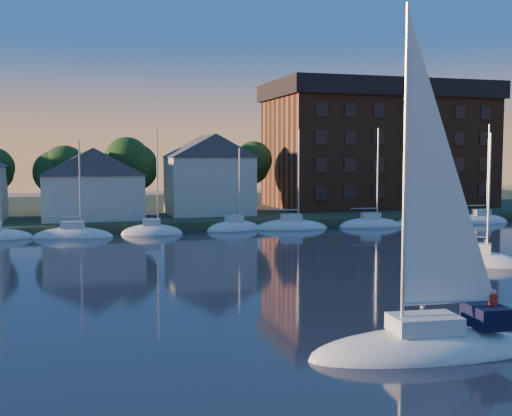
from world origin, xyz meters
name	(u,v)px	position (x,y,z in m)	size (l,w,h in m)	color
ground	(360,412)	(0.00, 0.00, 0.00)	(260.00, 260.00, 0.00)	black
shoreline_land	(131,213)	(0.00, 75.00, 0.00)	(160.00, 50.00, 2.00)	#313921
wooden_dock	(152,231)	(0.00, 52.00, 0.00)	(120.00, 3.00, 1.00)	brown
clubhouse_centre	(92,183)	(-6.00, 57.00, 5.13)	(11.55, 8.40, 8.08)	beige
clubhouse_east	(209,174)	(8.00, 59.00, 6.00)	(10.50, 8.40, 9.80)	beige
condo_block	(378,144)	(34.00, 64.95, 9.79)	(31.00, 17.00, 17.40)	brown
tree_line	(155,164)	(2.00, 63.00, 7.18)	(93.40, 5.40, 8.90)	#342417
moored_fleet	(193,232)	(4.00, 49.00, 0.10)	(95.50, 2.40, 12.05)	white
hero_sailboat	(428,339)	(5.38, 4.75, 0.63)	(10.27, 4.16, 15.40)	white
drifting_sailboat_right	(477,264)	(20.72, 22.82, 0.10)	(6.76, 6.14, 11.01)	white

